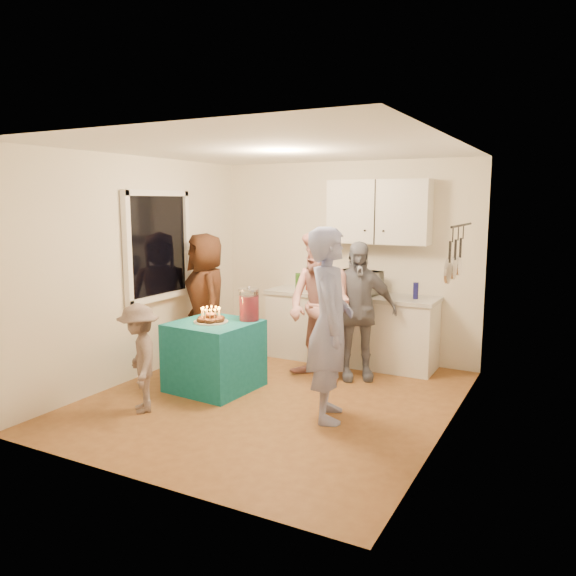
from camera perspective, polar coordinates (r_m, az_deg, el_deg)
The scene contains 19 objects.
floor at distance 6.08m, azimuth -1.57°, elevation -11.23°, with size 4.00×4.00×0.00m, color brown.
ceiling at distance 5.73m, azimuth -1.68°, elevation 13.98°, with size 4.00×4.00×0.00m, color white.
back_wall at distance 7.56m, azimuth 5.85°, elevation 2.82°, with size 3.60×3.60×0.00m, color silver.
left_wall at distance 6.82m, azimuth -14.92°, elevation 1.93°, with size 4.00×4.00×0.00m, color silver.
right_wall at distance 5.14m, azimuth 16.16°, elevation -0.31°, with size 4.00×4.00×0.00m, color silver.
window_night at distance 7.00m, azimuth -13.15°, elevation 4.22°, with size 0.04×1.00×1.20m, color black.
counter at distance 7.35m, azimuth 6.31°, elevation -4.23°, with size 2.20×0.58×0.86m, color white.
countertop at distance 7.27m, azimuth 6.37°, elevation -0.73°, with size 2.24×0.62×0.05m, color beige.
upper_cabinet at distance 7.21m, azimuth 9.20°, elevation 7.64°, with size 1.30×0.30×0.80m, color white.
pot_rack at distance 5.80m, azimuth 16.93°, elevation 3.65°, with size 0.12×1.00×0.60m, color black.
microwave at distance 7.20m, azimuth 7.14°, elevation 0.57°, with size 0.54×0.37×0.30m, color white.
party_table at distance 6.36m, azimuth -7.49°, elevation -6.80°, with size 0.85×0.85×0.76m, color #116B77.
donut_cake at distance 6.24m, azimuth -7.85°, elevation -2.67°, with size 0.38×0.38×0.18m, color #381C0C, non-canonical shape.
punch_jar at distance 6.28m, azimuth -3.97°, elevation -1.78°, with size 0.22×0.22×0.34m, color red.
man_birthday at distance 5.35m, azimuth 4.27°, elevation -3.72°, with size 0.68×0.44×1.85m, color #868FC3.
woman_back_left at distance 7.20m, azimuth -8.32°, elevation -1.19°, with size 0.83×0.54×1.69m, color #5C301A.
woman_back_center at distance 6.45m, azimuth 3.29°, elevation -1.94°, with size 0.86×0.67×1.76m, color #C7686B.
woman_back_right at distance 6.61m, azimuth 6.94°, elevation -2.32°, with size 0.96×0.40×1.63m, color black.
child_near_left at distance 5.79m, azimuth -14.84°, elevation -6.91°, with size 0.70×0.41×1.09m, color #63524F.
Camera 1 is at (2.80, -4.98, 2.08)m, focal length 35.00 mm.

